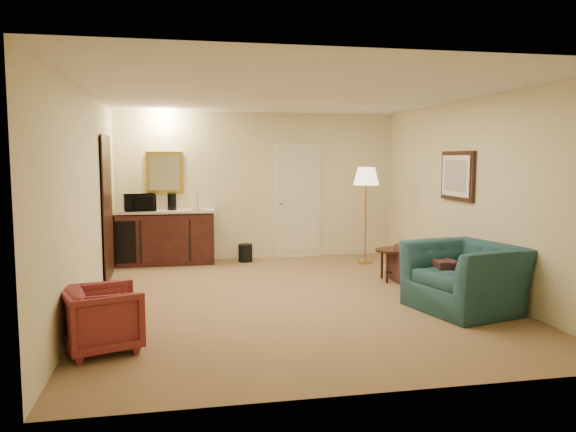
{
  "coord_description": "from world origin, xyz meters",
  "views": [
    {
      "loc": [
        -1.43,
        -6.95,
        1.81
      ],
      "look_at": [
        0.03,
        0.5,
        1.02
      ],
      "focal_mm": 35.0,
      "sensor_mm": 36.0,
      "label": 1
    }
  ],
  "objects_px": {
    "floor_lamp": "(366,215)",
    "wetbar_cabinet": "(166,237)",
    "teal_armchair": "(466,266)",
    "sofa": "(442,265)",
    "coffee_maker": "(172,202)",
    "rose_chair_near": "(104,313)",
    "coffee_table": "(402,264)",
    "waste_bin": "(245,253)",
    "microwave": "(140,201)",
    "rose_chair_far": "(102,316)"
  },
  "relations": [
    {
      "from": "floor_lamp",
      "to": "wetbar_cabinet",
      "type": "bearing_deg",
      "value": 169.63
    },
    {
      "from": "teal_armchair",
      "to": "floor_lamp",
      "type": "xyz_separation_m",
      "value": [
        -0.2,
        3.05,
        0.3
      ]
    },
    {
      "from": "sofa",
      "to": "coffee_maker",
      "type": "distance_m",
      "value": 4.6
    },
    {
      "from": "wetbar_cabinet",
      "to": "rose_chair_near",
      "type": "distance_m",
      "value": 4.23
    },
    {
      "from": "wetbar_cabinet",
      "to": "teal_armchair",
      "type": "height_order",
      "value": "teal_armchair"
    },
    {
      "from": "wetbar_cabinet",
      "to": "coffee_table",
      "type": "bearing_deg",
      "value": -30.11
    },
    {
      "from": "rose_chair_near",
      "to": "waste_bin",
      "type": "distance_m",
      "value": 4.53
    },
    {
      "from": "wetbar_cabinet",
      "to": "teal_armchair",
      "type": "bearing_deg",
      "value": -45.93
    },
    {
      "from": "teal_armchair",
      "to": "wetbar_cabinet",
      "type": "bearing_deg",
      "value": -149.72
    },
    {
      "from": "coffee_table",
      "to": "microwave",
      "type": "distance_m",
      "value": 4.41
    },
    {
      "from": "microwave",
      "to": "waste_bin",
      "type": "bearing_deg",
      "value": -10.78
    },
    {
      "from": "sofa",
      "to": "waste_bin",
      "type": "relative_size",
      "value": 6.4
    },
    {
      "from": "teal_armchair",
      "to": "coffee_table",
      "type": "bearing_deg",
      "value": 169.64
    },
    {
      "from": "rose_chair_far",
      "to": "floor_lamp",
      "type": "distance_m",
      "value": 5.37
    },
    {
      "from": "sofa",
      "to": "floor_lamp",
      "type": "bearing_deg",
      "value": 8.85
    },
    {
      "from": "rose_chair_far",
      "to": "waste_bin",
      "type": "distance_m",
      "value": 4.64
    },
    {
      "from": "sofa",
      "to": "waste_bin",
      "type": "height_order",
      "value": "sofa"
    },
    {
      "from": "microwave",
      "to": "rose_chair_near",
      "type": "bearing_deg",
      "value": -101.21
    },
    {
      "from": "wetbar_cabinet",
      "to": "teal_armchair",
      "type": "distance_m",
      "value": 5.1
    },
    {
      "from": "rose_chair_far",
      "to": "floor_lamp",
      "type": "bearing_deg",
      "value": -65.98
    },
    {
      "from": "coffee_maker",
      "to": "rose_chair_far",
      "type": "bearing_deg",
      "value": -106.03
    },
    {
      "from": "rose_chair_near",
      "to": "coffee_maker",
      "type": "height_order",
      "value": "coffee_maker"
    },
    {
      "from": "teal_armchair",
      "to": "coffee_table",
      "type": "height_order",
      "value": "teal_armchair"
    },
    {
      "from": "rose_chair_far",
      "to": "waste_bin",
      "type": "bearing_deg",
      "value": -43.42
    },
    {
      "from": "rose_chair_far",
      "to": "coffee_maker",
      "type": "relative_size",
      "value": 2.35
    },
    {
      "from": "teal_armchair",
      "to": "waste_bin",
      "type": "bearing_deg",
      "value": -162.34
    },
    {
      "from": "wetbar_cabinet",
      "to": "floor_lamp",
      "type": "xyz_separation_m",
      "value": [
        3.35,
        -0.61,
        0.37
      ]
    },
    {
      "from": "wetbar_cabinet",
      "to": "rose_chair_far",
      "type": "bearing_deg",
      "value": -96.6
    },
    {
      "from": "teal_armchair",
      "to": "floor_lamp",
      "type": "bearing_deg",
      "value": 169.95
    },
    {
      "from": "rose_chair_near",
      "to": "microwave",
      "type": "distance_m",
      "value": 4.23
    },
    {
      "from": "sofa",
      "to": "coffee_maker",
      "type": "xyz_separation_m",
      "value": [
        -3.54,
        2.85,
        0.68
      ]
    },
    {
      "from": "sofa",
      "to": "coffee_maker",
      "type": "bearing_deg",
      "value": 52.09
    },
    {
      "from": "microwave",
      "to": "coffee_maker",
      "type": "relative_size",
      "value": 1.78
    },
    {
      "from": "waste_bin",
      "to": "microwave",
      "type": "height_order",
      "value": "microwave"
    },
    {
      "from": "teal_armchair",
      "to": "rose_chair_near",
      "type": "bearing_deg",
      "value": -96.27
    },
    {
      "from": "sofa",
      "to": "rose_chair_far",
      "type": "xyz_separation_m",
      "value": [
        -4.16,
        -1.49,
        -0.05
      ]
    },
    {
      "from": "rose_chair_far",
      "to": "floor_lamp",
      "type": "xyz_separation_m",
      "value": [
        3.85,
        3.71,
        0.49
      ]
    },
    {
      "from": "wetbar_cabinet",
      "to": "sofa",
      "type": "relative_size",
      "value": 0.83
    },
    {
      "from": "microwave",
      "to": "floor_lamp",
      "type": "bearing_deg",
      "value": -18.57
    },
    {
      "from": "rose_chair_near",
      "to": "coffee_table",
      "type": "height_order",
      "value": "rose_chair_near"
    },
    {
      "from": "wetbar_cabinet",
      "to": "sofa",
      "type": "bearing_deg",
      "value": -37.69
    },
    {
      "from": "rose_chair_near",
      "to": "coffee_table",
      "type": "xyz_separation_m",
      "value": [
        3.95,
        2.2,
        -0.09
      ]
    },
    {
      "from": "coffee_table",
      "to": "wetbar_cabinet",
      "type": "bearing_deg",
      "value": 149.89
    },
    {
      "from": "microwave",
      "to": "coffee_maker",
      "type": "height_order",
      "value": "microwave"
    },
    {
      "from": "rose_chair_near",
      "to": "microwave",
      "type": "bearing_deg",
      "value": -12.28
    },
    {
      "from": "coffee_table",
      "to": "rose_chair_near",
      "type": "bearing_deg",
      "value": -150.88
    },
    {
      "from": "teal_armchair",
      "to": "microwave",
      "type": "height_order",
      "value": "microwave"
    },
    {
      "from": "microwave",
      "to": "sofa",
      "type": "bearing_deg",
      "value": -44.33
    },
    {
      "from": "microwave",
      "to": "coffee_maker",
      "type": "distance_m",
      "value": 0.53
    },
    {
      "from": "rose_chair_near",
      "to": "floor_lamp",
      "type": "relative_size",
      "value": 0.4
    }
  ]
}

